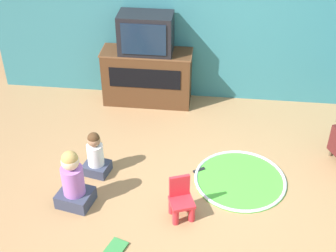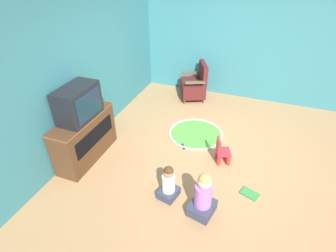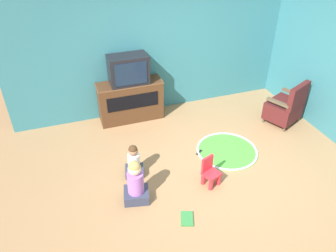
# 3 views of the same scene
# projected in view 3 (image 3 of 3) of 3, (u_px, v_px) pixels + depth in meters

# --- Properties ---
(ground_plane) EXTENTS (30.00, 30.00, 0.00)m
(ground_plane) POSITION_uv_depth(u_px,v_px,m) (208.00, 173.00, 5.29)
(ground_plane) COLOR #9E754C
(wall_back) EXTENTS (5.65, 0.12, 2.86)m
(wall_back) POSITION_uv_depth(u_px,v_px,m) (154.00, 42.00, 6.24)
(wall_back) COLOR teal
(wall_back) RESTS_ON ground_plane
(tv_cabinet) EXTENTS (1.26, 0.44, 0.80)m
(tv_cabinet) POSITION_uv_depth(u_px,v_px,m) (131.00, 100.00, 6.42)
(tv_cabinet) COLOR #4C2D19
(tv_cabinet) RESTS_ON ground_plane
(television) EXTENTS (0.73, 0.42, 0.54)m
(television) POSITION_uv_depth(u_px,v_px,m) (128.00, 70.00, 6.05)
(television) COLOR black
(television) RESTS_ON tv_cabinet
(black_armchair) EXTENTS (0.80, 0.76, 0.89)m
(black_armchair) POSITION_uv_depth(u_px,v_px,m) (286.00, 107.00, 6.33)
(black_armchair) COLOR brown
(black_armchair) RESTS_ON ground_plane
(yellow_kid_chair) EXTENTS (0.31, 0.30, 0.47)m
(yellow_kid_chair) POSITION_uv_depth(u_px,v_px,m) (210.00, 174.00, 5.00)
(yellow_kid_chair) COLOR red
(yellow_kid_chair) RESTS_ON ground_plane
(play_mat) EXTENTS (1.08, 1.08, 0.04)m
(play_mat) POSITION_uv_depth(u_px,v_px,m) (227.00, 150.00, 5.76)
(play_mat) COLOR green
(play_mat) RESTS_ON ground_plane
(child_watching_left) EXTENTS (0.42, 0.38, 0.71)m
(child_watching_left) POSITION_uv_depth(u_px,v_px,m) (136.00, 184.00, 4.65)
(child_watching_left) COLOR #33384C
(child_watching_left) RESTS_ON ground_plane
(child_watching_center) EXTENTS (0.34, 0.31, 0.57)m
(child_watching_center) POSITION_uv_depth(u_px,v_px,m) (134.00, 162.00, 5.13)
(child_watching_center) COLOR #33384C
(child_watching_center) RESTS_ON ground_plane
(book) EXTENTS (0.24, 0.29, 0.02)m
(book) POSITION_uv_depth(u_px,v_px,m) (187.00, 219.00, 4.50)
(book) COLOR #337F3D
(book) RESTS_ON ground_plane
(remote_control) EXTENTS (0.15, 0.12, 0.02)m
(remote_control) POSITION_uv_depth(u_px,v_px,m) (199.00, 152.00, 5.71)
(remote_control) COLOR black
(remote_control) RESTS_ON ground_plane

